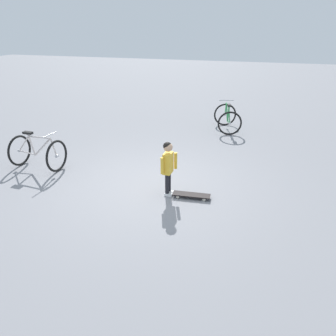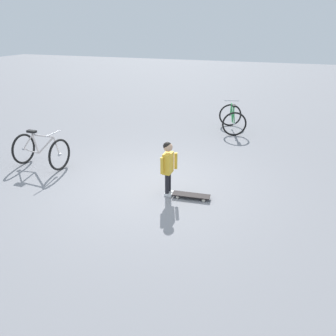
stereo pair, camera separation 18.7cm
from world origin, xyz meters
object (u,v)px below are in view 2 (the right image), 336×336
Objects in this scene: bicycle_near at (41,151)px; bicycle_mid at (232,119)px; child_person at (168,163)px; skateboard at (191,195)px.

bicycle_mid is at bearing 49.17° from bicycle_near.
child_person is 0.97× the size of bicycle_near.
child_person reaches higher than bicycle_near.
bicycle_mid is (0.00, 4.57, 0.32)m from skateboard.
child_person is 0.76m from skateboard.
child_person is at bearing 178.86° from skateboard.
child_person is at bearing -6.06° from bicycle_near.
bicycle_mid is at bearing 89.94° from skateboard.
child_person reaches higher than bicycle_mid.
bicycle_near is at bearing 173.94° from child_person.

